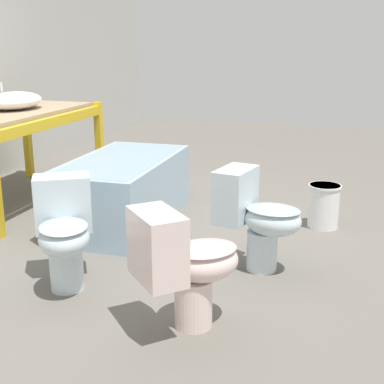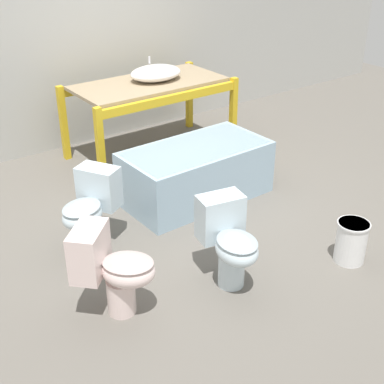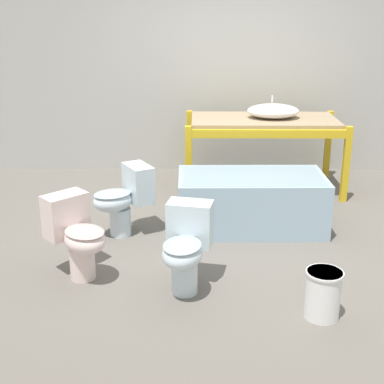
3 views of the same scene
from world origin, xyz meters
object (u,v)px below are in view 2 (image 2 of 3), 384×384
sink_basin (156,73)px  toilet_far (112,268)px  bucket_white (351,241)px  bathtub_main (196,169)px  toilet_extra (229,240)px  toilet_near (90,207)px

sink_basin → toilet_far: size_ratio=0.90×
bucket_white → bathtub_main: bearing=102.4°
bathtub_main → toilet_extra: (-0.61, -1.23, 0.06)m
bathtub_main → toilet_far: (-1.48, -1.02, 0.06)m
sink_basin → bucket_white: size_ratio=1.69×
toilet_near → bucket_white: bearing=17.5°
toilet_extra → bucket_white: size_ratio=1.88×
toilet_near → toilet_far: bearing=-47.4°
bathtub_main → toilet_near: 1.23m
sink_basin → toilet_far: bearing=-129.2°
toilet_near → toilet_extra: 1.22m
bathtub_main → toilet_near: size_ratio=2.15×
sink_basin → bucket_white: sink_basin is taller
toilet_near → bucket_white: 2.13m
bathtub_main → toilet_extra: size_ratio=2.15×
sink_basin → bathtub_main: (-0.34, -1.21, -0.62)m
sink_basin → toilet_extra: 2.68m
toilet_near → toilet_far: 0.89m
sink_basin → bucket_white: 2.91m
toilet_near → toilet_far: same height
sink_basin → toilet_near: bearing=-138.4°
toilet_extra → bathtub_main: bearing=75.0°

